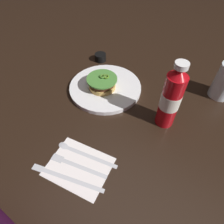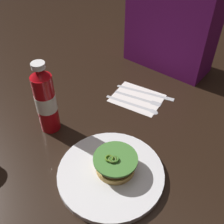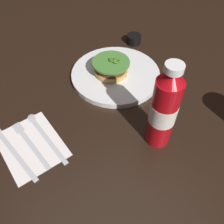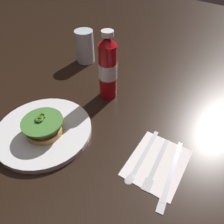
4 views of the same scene
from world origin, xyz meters
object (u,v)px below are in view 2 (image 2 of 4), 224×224
Objects in this scene: fork_utensil at (142,99)px; diner_person at (174,9)px; butter_knife at (149,93)px; spoon_utensil at (139,106)px; ketchup_bottle at (46,100)px; napkin at (137,98)px; dinner_plate at (111,173)px; burger_sandwich at (115,163)px.

fork_utensil is 0.34× the size of diner_person.
butter_knife is (0.00, 0.05, 0.00)m from fork_utensil.
spoon_utensil and butter_knife have the same top height.
ketchup_bottle is 0.35m from fork_utensil.
napkin is at bearing -167.19° from fork_utensil.
fork_utensil is (0.15, 0.30, -0.11)m from ketchup_bottle.
dinner_plate reaches higher than butter_knife.
dinner_plate is 0.54× the size of diner_person.
burger_sandwich reaches higher than fork_utensil.
burger_sandwich is 0.29m from spoon_utensil.
napkin is 0.05m from butter_knife.
diner_person reaches higher than dinner_plate.
diner_person reaches higher than butter_knife.
dinner_plate is at bearing -66.97° from napkin.
fork_utensil is 0.83× the size of butter_knife.
spoon_utensil is (-0.10, 0.28, -0.00)m from dinner_plate.
spoon_utensil is 1.08× the size of fork_utensil.
napkin is (-0.14, 0.32, -0.01)m from dinner_plate.
burger_sandwich is at bearing -71.29° from butter_knife.
ketchup_bottle reaches higher than dinner_plate.
ketchup_bottle is 0.39m from butter_knife.
fork_utensil is at bearing 63.48° from ketchup_bottle.
burger_sandwich is at bearing -68.85° from spoon_utensil.
butter_knife is 0.41× the size of diner_person.
napkin is at bearing -82.12° from diner_person.
ketchup_bottle reaches higher than butter_knife.
dinner_plate reaches higher than napkin.
burger_sandwich is at bearing 75.48° from dinner_plate.
spoon_utensil is 0.04m from fork_utensil.
spoon_utensil is at bearing -66.13° from fork_utensil.
dinner_plate is at bearing -4.98° from ketchup_bottle.
burger_sandwich is 0.33m from fork_utensil.
burger_sandwich is at bearing -65.37° from napkin.
ketchup_bottle is 0.45× the size of diner_person.
diner_person is at bearing 104.49° from butter_knife.
burger_sandwich is 0.34m from napkin.
napkin is 0.33× the size of diner_person.
burger_sandwich is 0.38m from butter_knife.
ketchup_bottle reaches higher than fork_utensil.
butter_knife is at bearing 87.63° from fork_utensil.
dinner_plate is at bearing -70.56° from spoon_utensil.
ketchup_bottle is 0.34m from napkin.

